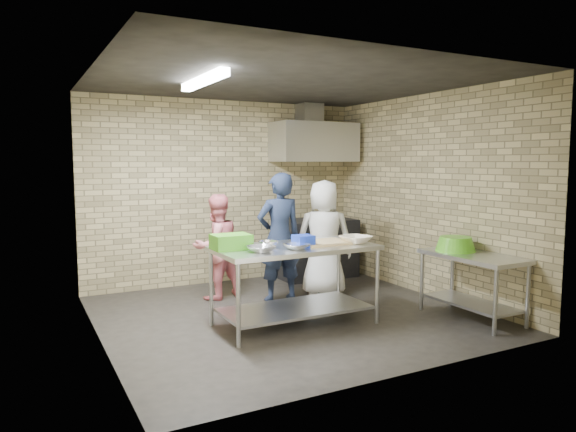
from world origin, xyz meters
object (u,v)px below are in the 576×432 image
object	(u,v)px
bottle_red	(311,147)
bottle_green	(332,148)
man_navy	(279,237)
prep_table	(295,285)
side_counter	(472,286)
stove	(315,248)
woman_pink	(216,247)
green_crate	(231,242)
woman_white	(324,238)
blue_tub	(303,241)
green_basin	(455,244)

from	to	relation	value
bottle_red	bottle_green	world-z (taller)	bottle_red
bottle_green	man_navy	world-z (taller)	bottle_green
prep_table	side_counter	bearing A→B (deg)	-21.45
stove	woman_pink	world-z (taller)	woman_pink
prep_table	green_crate	xyz separation A→B (m)	(-0.70, 0.12, 0.52)
side_counter	woman_pink	xyz separation A→B (m)	(-2.28, 2.22, 0.31)
prep_table	woman_white	world-z (taller)	woman_white
blue_tub	green_basin	bearing A→B (deg)	-12.25
blue_tub	green_basin	world-z (taller)	blue_tub
woman_white	green_crate	bearing A→B (deg)	52.70
green_crate	woman_white	xyz separation A→B (m)	(1.66, 0.83, -0.18)
blue_tub	bottle_green	distance (m)	3.17
stove	green_basin	world-z (taller)	green_basin
side_counter	stove	xyz separation A→B (m)	(-0.45, 2.75, 0.08)
man_navy	woman_pink	distance (m)	0.85
green_crate	blue_tub	xyz separation A→B (m)	(0.75, -0.22, -0.01)
blue_tub	woman_white	size ratio (longest dim) A/B	0.13
woman_pink	bottle_red	bearing A→B (deg)	-171.12
blue_tub	green_basin	xyz separation A→B (m)	(1.84, -0.40, -0.11)
stove	blue_tub	size ratio (longest dim) A/B	6.12
green_crate	man_navy	world-z (taller)	man_navy
woman_pink	woman_white	size ratio (longest dim) A/B	0.88
blue_tub	bottle_red	xyz separation A→B (m)	(1.46, 2.34, 1.08)
man_navy	bottle_green	bearing A→B (deg)	-139.05
green_basin	man_navy	world-z (taller)	man_navy
woman_pink	woman_white	bearing A→B (deg)	145.23
side_counter	woman_white	size ratio (longest dim) A/B	0.77
side_counter	man_navy	size ratio (longest dim) A/B	0.72
side_counter	green_basin	size ratio (longest dim) A/B	2.61
green_crate	woman_white	bearing A→B (deg)	26.53
stove	bottle_green	xyz separation A→B (m)	(0.45, 0.24, 1.57)
stove	bottle_red	world-z (taller)	bottle_red
blue_tub	bottle_green	bearing A→B (deg)	51.61
woman_pink	side_counter	bearing A→B (deg)	122.35
side_counter	man_navy	xyz separation A→B (m)	(-1.59, 1.74, 0.46)
bottle_red	prep_table	bearing A→B (deg)	-123.88
woman_white	bottle_green	bearing A→B (deg)	-99.99
prep_table	man_navy	world-z (taller)	man_navy
stove	man_navy	distance (m)	1.57
stove	woman_white	world-z (taller)	woman_white
woman_pink	green_crate	bearing A→B (deg)	63.03
prep_table	green_basin	bearing A→B (deg)	-14.81
side_counter	woman_pink	bearing A→B (deg)	135.76
bottle_green	woman_pink	bearing A→B (deg)	-161.32
blue_tub	man_navy	world-z (taller)	man_navy
bottle_red	green_basin	bearing A→B (deg)	-82.10
green_crate	man_navy	xyz separation A→B (m)	(1.01, 0.87, -0.13)
green_crate	bottle_red	xyz separation A→B (m)	(2.21, 2.12, 1.07)
bottle_green	man_navy	bearing A→B (deg)	-141.97
man_navy	woman_white	xyz separation A→B (m)	(0.65, -0.05, -0.05)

